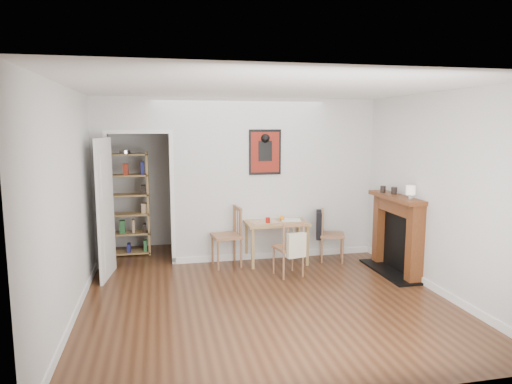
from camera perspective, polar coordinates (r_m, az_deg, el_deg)
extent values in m
plane|color=#4F2E19|center=(6.26, 0.31, -11.94)|extent=(5.20, 5.20, 0.00)
plane|color=beige|center=(8.48, -3.47, 2.39)|extent=(4.50, 0.00, 4.50)
plane|color=beige|center=(3.50, 9.61, -6.14)|extent=(4.50, 0.00, 4.50)
plane|color=beige|center=(5.89, -21.59, -0.76)|extent=(0.00, 5.20, 5.20)
plane|color=beige|center=(6.79, 19.20, 0.49)|extent=(0.00, 5.20, 5.20)
plane|color=silver|center=(5.90, 0.33, 12.50)|extent=(5.20, 5.20, 0.00)
cube|color=beige|center=(7.43, 2.33, 1.57)|extent=(3.35, 0.10, 2.60)
cube|color=beige|center=(7.24, -18.84, 0.97)|extent=(0.25, 0.10, 2.60)
cube|color=beige|center=(7.15, -14.58, 9.29)|extent=(0.90, 0.10, 0.55)
cube|color=silver|center=(7.27, -17.99, -1.16)|extent=(0.06, 0.14, 2.05)
cube|color=silver|center=(7.23, -10.41, -0.94)|extent=(0.06, 0.14, 2.05)
cube|color=silver|center=(7.62, 2.38, -7.86)|extent=(3.35, 0.02, 0.10)
cube|color=silver|center=(5.64, -21.80, -14.35)|extent=(0.02, 4.00, 0.10)
cube|color=silver|center=(6.57, 21.36, -11.08)|extent=(0.02, 4.00, 0.10)
cube|color=silver|center=(6.81, -18.29, -2.00)|extent=(0.15, 0.80, 2.00)
cube|color=black|center=(7.28, 1.14, 5.00)|extent=(0.52, 0.02, 0.72)
cube|color=maroon|center=(7.27, 1.16, 4.99)|extent=(0.46, 0.00, 0.64)
cube|color=#A67A4D|center=(7.24, 2.54, -3.87)|extent=(0.97, 0.62, 0.04)
cube|color=#A67A4D|center=(6.97, -0.40, -7.12)|extent=(0.04, 0.04, 0.63)
cube|color=#A67A4D|center=(7.19, 6.41, -6.70)|extent=(0.04, 0.04, 0.63)
cube|color=#A67A4D|center=(7.46, -1.21, -6.10)|extent=(0.04, 0.04, 0.63)
cube|color=#A67A4D|center=(7.67, 5.19, -5.74)|extent=(0.04, 0.04, 0.63)
cube|color=black|center=(7.43, 7.84, -4.06)|extent=(0.20, 0.35, 0.44)
cube|color=beige|center=(6.47, 4.96, -6.60)|extent=(0.29, 0.15, 0.35)
cube|color=#A67A4D|center=(7.97, -18.30, -1.53)|extent=(0.04, 0.29, 1.74)
cube|color=#A67A4D|center=(7.92, -13.31, -1.38)|extent=(0.04, 0.29, 1.74)
cube|color=#A67A4D|center=(8.12, -15.58, -7.25)|extent=(0.73, 0.29, 0.03)
cube|color=#A67A4D|center=(7.97, -15.76, -2.69)|extent=(0.73, 0.29, 0.03)
cube|color=#A67A4D|center=(7.85, -16.05, 4.54)|extent=(0.73, 0.29, 0.03)
cube|color=maroon|center=(7.94, -15.81, -1.46)|extent=(0.64, 0.24, 0.24)
cube|color=brown|center=(6.67, 19.25, -6.21)|extent=(0.20, 0.16, 1.10)
cube|color=brown|center=(7.51, 15.33, -4.45)|extent=(0.20, 0.16, 1.10)
cube|color=brown|center=(6.96, 17.16, -0.65)|extent=(0.30, 1.21, 0.06)
cube|color=brown|center=(7.00, 17.33, -1.70)|extent=(0.20, 0.85, 0.20)
cube|color=black|center=(7.14, 17.56, -6.03)|extent=(0.08, 0.81, 0.88)
cube|color=black|center=(7.20, 16.57, -9.47)|extent=(0.45, 1.25, 0.03)
cylinder|color=maroon|center=(7.11, 1.49, -3.56)|extent=(0.07, 0.07, 0.09)
sphere|color=orange|center=(7.33, 3.27, -3.27)|extent=(0.08, 0.08, 0.08)
cube|color=beige|center=(7.22, 1.05, -3.73)|extent=(0.49, 0.42, 0.00)
cube|color=silver|center=(7.35, 4.38, -3.50)|extent=(0.35, 0.29, 0.02)
cylinder|color=silver|center=(6.59, 18.74, -0.63)|extent=(0.06, 0.06, 0.07)
cylinder|color=beige|center=(6.58, 18.78, 0.23)|extent=(0.13, 0.13, 0.13)
cylinder|color=black|center=(7.07, 16.87, 0.17)|extent=(0.09, 0.09, 0.11)
cylinder|color=black|center=(7.19, 15.58, 0.34)|extent=(0.08, 0.08, 0.10)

